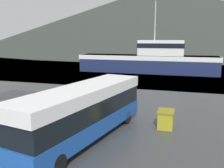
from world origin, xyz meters
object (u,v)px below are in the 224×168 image
object	(u,v)px
tour_bus	(84,110)
delivery_van	(10,113)
small_boat	(100,66)
storage_bin	(166,119)
fishing_boat	(149,60)

from	to	relation	value
tour_bus	delivery_van	size ratio (longest dim) A/B	1.79
delivery_van	small_boat	world-z (taller)	delivery_van
tour_bus	small_boat	bearing A→B (deg)	119.02
tour_bus	storage_bin	xyz separation A→B (m)	(4.59, 3.40, -1.20)
fishing_boat	storage_bin	size ratio (longest dim) A/B	18.74
fishing_boat	storage_bin	bearing A→B (deg)	-168.48
fishing_boat	storage_bin	xyz separation A→B (m)	(5.63, -28.01, -1.63)
delivery_van	storage_bin	bearing A→B (deg)	23.29
fishing_boat	small_boat	distance (m)	12.21
delivery_van	small_boat	distance (m)	37.17
storage_bin	small_boat	distance (m)	36.76
delivery_van	fishing_boat	size ratio (longest dim) A/B	0.25
fishing_boat	small_boat	world-z (taller)	fishing_boat
tour_bus	fishing_boat	xyz separation A→B (m)	(-1.04, 31.42, 0.43)
tour_bus	storage_bin	world-z (taller)	tour_bus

